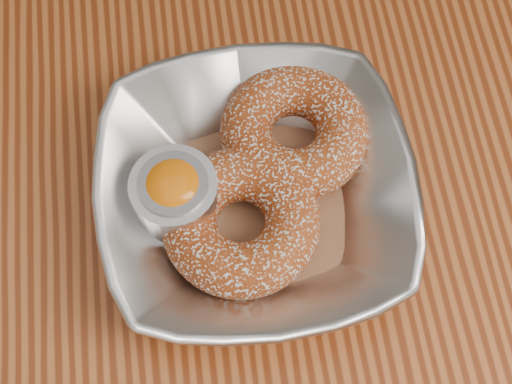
{
  "coord_description": "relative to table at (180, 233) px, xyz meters",
  "views": [
    {
      "loc": [
        0.04,
        -0.22,
        1.22
      ],
      "look_at": [
        0.06,
        -0.03,
        0.78
      ],
      "focal_mm": 50.0,
      "sensor_mm": 36.0,
      "label": 1
    }
  ],
  "objects": [
    {
      "name": "ground_plane",
      "position": [
        0.0,
        0.0,
        -0.65
      ],
      "size": [
        4.0,
        4.0,
        0.0
      ],
      "primitive_type": "plane",
      "color": "#565659",
      "rests_on": "ground"
    },
    {
      "name": "table",
      "position": [
        0.0,
        0.0,
        0.0
      ],
      "size": [
        1.2,
        0.8,
        0.75
      ],
      "color": "brown",
      "rests_on": "ground_plane"
    },
    {
      "name": "serving_bowl",
      "position": [
        0.06,
        -0.03,
        0.12
      ],
      "size": [
        0.21,
        0.21,
        0.05
      ],
      "primitive_type": "imported",
      "color": "silver",
      "rests_on": "table"
    },
    {
      "name": "parchment",
      "position": [
        0.06,
        -0.03,
        0.11
      ],
      "size": [
        0.2,
        0.2,
        0.0
      ],
      "primitive_type": "cube",
      "rotation": [
        0.0,
        0.0,
        1.09
      ],
      "color": "brown",
      "rests_on": "table"
    },
    {
      "name": "donut_back",
      "position": [
        0.09,
        0.02,
        0.13
      ],
      "size": [
        0.13,
        0.13,
        0.04
      ],
      "primitive_type": "torus",
      "rotation": [
        0.0,
        0.0,
        0.31
      ],
      "color": "#933A14",
      "rests_on": "parchment"
    },
    {
      "name": "donut_front",
      "position": [
        0.05,
        -0.05,
        0.13
      ],
      "size": [
        0.13,
        0.13,
        0.04
      ],
      "primitive_type": "torus",
      "rotation": [
        0.0,
        0.0,
        0.31
      ],
      "color": "#933A14",
      "rests_on": "parchment"
    },
    {
      "name": "ramekin",
      "position": [
        0.01,
        -0.02,
        0.13
      ],
      "size": [
        0.06,
        0.06,
        0.05
      ],
      "color": "silver",
      "rests_on": "table"
    }
  ]
}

